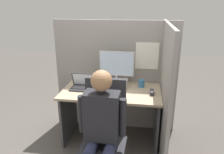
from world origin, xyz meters
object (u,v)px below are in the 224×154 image
at_px(office_chair, 104,132).
at_px(coffee_mug, 141,83).
at_px(paper_box, 116,83).
at_px(carrot_toy, 122,97).
at_px(monitor, 117,66).
at_px(laptop, 82,86).
at_px(person, 101,124).
at_px(stapler, 152,92).

relative_size(office_chair, coffee_mug, 11.01).
bearing_deg(paper_box, coffee_mug, -0.85).
bearing_deg(office_chair, carrot_toy, 72.10).
bearing_deg(monitor, coffee_mug, -1.29).
distance_m(laptop, carrot_toy, 0.61).
relative_size(carrot_toy, person, 0.12).
xyz_separation_m(laptop, stapler, (0.92, -0.04, -0.02)).
height_order(laptop, coffee_mug, laptop).
distance_m(paper_box, stapler, 0.54).
relative_size(stapler, carrot_toy, 0.87).
height_order(carrot_toy, coffee_mug, coffee_mug).
relative_size(paper_box, coffee_mug, 3.05).
distance_m(paper_box, person, 1.04).
height_order(paper_box, monitor, monitor).
bearing_deg(coffee_mug, stapler, -59.14).
relative_size(laptop, stapler, 2.19).
bearing_deg(laptop, stapler, -2.73).
bearing_deg(stapler, coffee_mug, 120.86).
relative_size(paper_box, laptop, 1.02).
bearing_deg(carrot_toy, monitor, 105.04).
relative_size(stapler, person, 0.11).
bearing_deg(monitor, laptop, -155.87).
height_order(paper_box, office_chair, office_chair).
height_order(paper_box, coffee_mug, coffee_mug).
bearing_deg(paper_box, stapler, -26.00).
bearing_deg(coffee_mug, monitor, 178.71).
xyz_separation_m(monitor, stapler, (0.49, -0.24, -0.26)).
xyz_separation_m(stapler, person, (-0.50, -0.80, -0.04)).
xyz_separation_m(laptop, coffee_mug, (0.78, 0.19, 0.01)).
bearing_deg(person, paper_box, 89.37).
relative_size(person, coffee_mug, 12.68).
bearing_deg(laptop, office_chair, -58.15).
relative_size(monitor, office_chair, 0.42).
height_order(carrot_toy, office_chair, office_chair).
xyz_separation_m(laptop, carrot_toy, (0.56, -0.25, -0.02)).
bearing_deg(laptop, monitor, 24.13).
bearing_deg(laptop, carrot_toy, -24.34).
height_order(monitor, carrot_toy, monitor).
relative_size(office_chair, person, 0.87).
distance_m(person, coffee_mug, 1.09).
bearing_deg(office_chair, monitor, 88.90).
bearing_deg(person, monitor, 89.37).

